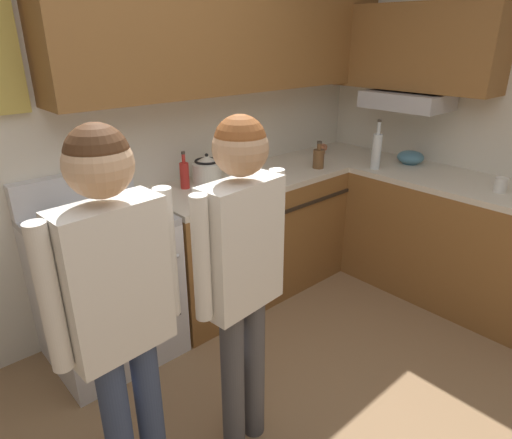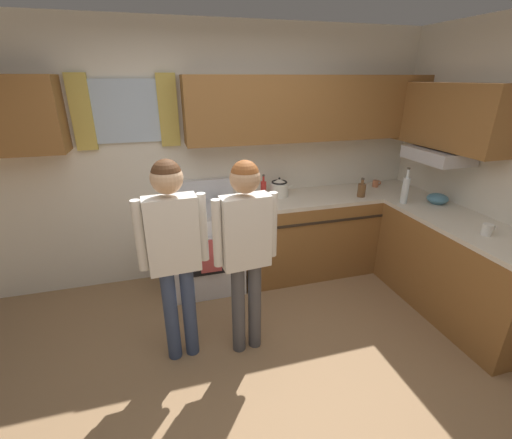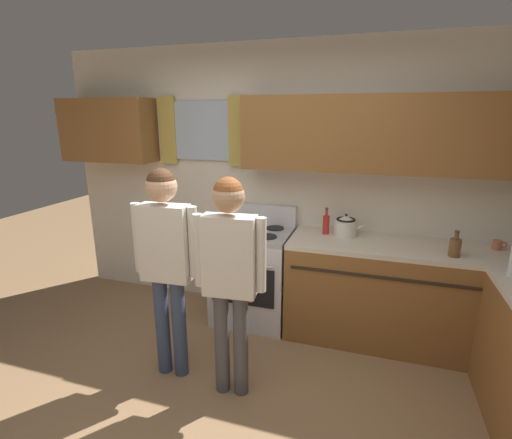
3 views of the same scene
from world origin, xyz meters
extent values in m
cube|color=silver|center=(0.00, 1.90, 1.30)|extent=(4.60, 0.10, 2.60)
cube|color=brown|center=(1.00, 1.69, 1.80)|extent=(2.60, 0.32, 0.63)
cube|color=brown|center=(2.14, 1.07, 1.75)|extent=(0.32, 1.25, 0.59)
cube|color=#B7B7BC|center=(2.08, 1.05, 1.38)|extent=(0.40, 0.60, 0.12)
cube|color=brown|center=(1.25, 1.54, 0.43)|extent=(2.11, 0.62, 0.86)
cube|color=beige|center=(1.25, 1.54, 0.88)|extent=(2.11, 0.62, 0.04)
cube|color=brown|center=(1.99, 0.46, 0.43)|extent=(0.62, 1.55, 0.86)
cube|color=beige|center=(1.99, 0.46, 0.88)|extent=(0.62, 1.55, 0.04)
cube|color=#2D2319|center=(1.25, 1.23, 0.72)|extent=(1.99, 0.01, 0.02)
cube|color=silver|center=(-0.18, 1.54, 0.43)|extent=(0.71, 0.62, 0.86)
cube|color=black|center=(-0.18, 1.23, 0.48)|extent=(0.59, 0.01, 0.36)
cylinder|color=#ADADB2|center=(-0.18, 1.20, 0.70)|extent=(0.59, 0.02, 0.02)
cube|color=#ADADB2|center=(-0.18, 1.54, 0.88)|extent=(0.71, 0.62, 0.04)
cube|color=silver|center=(-0.18, 1.81, 1.00)|extent=(0.71, 0.08, 0.20)
cylinder|color=black|center=(-0.36, 1.40, 0.91)|extent=(0.17, 0.17, 0.01)
cylinder|color=black|center=(-0.01, 1.40, 0.91)|extent=(0.17, 0.17, 0.01)
cylinder|color=black|center=(-0.36, 1.68, 0.91)|extent=(0.17, 0.17, 0.01)
cylinder|color=black|center=(-0.01, 1.68, 0.91)|extent=(0.17, 0.17, 0.01)
cube|color=#CC4C4C|center=(-0.18, 1.19, 0.52)|extent=(0.20, 0.02, 0.34)
cylinder|color=red|center=(0.48, 1.66, 0.99)|extent=(0.06, 0.06, 0.17)
cylinder|color=red|center=(0.48, 1.66, 1.10)|extent=(0.02, 0.02, 0.06)
cylinder|color=#3F382D|center=(0.48, 1.66, 1.14)|extent=(0.03, 0.03, 0.02)
cylinder|color=silver|center=(1.80, 1.08, 1.03)|extent=(0.07, 0.07, 0.26)
cylinder|color=silver|center=(1.80, 1.08, 1.21)|extent=(0.03, 0.03, 0.09)
cylinder|color=#3F382D|center=(1.80, 1.08, 1.26)|extent=(0.03, 0.03, 0.02)
cylinder|color=brown|center=(1.49, 1.38, 0.97)|extent=(0.08, 0.08, 0.14)
cylinder|color=brown|center=(1.49, 1.38, 1.06)|extent=(0.03, 0.03, 0.05)
cylinder|color=#3F382D|center=(1.49, 1.38, 1.10)|extent=(0.04, 0.04, 0.02)
cylinder|color=white|center=(1.94, 0.23, 0.95)|extent=(0.08, 0.08, 0.09)
torus|color=white|center=(1.99, 0.23, 0.95)|extent=(0.07, 0.01, 0.07)
cylinder|color=#B76642|center=(1.85, 1.65, 0.94)|extent=(0.07, 0.07, 0.08)
torus|color=#B76642|center=(1.90, 1.65, 0.94)|extent=(0.06, 0.01, 0.06)
cylinder|color=silver|center=(0.65, 1.64, 0.97)|extent=(0.20, 0.20, 0.14)
cone|color=silver|center=(0.65, 1.64, 1.06)|extent=(0.18, 0.18, 0.05)
sphere|color=black|center=(0.65, 1.64, 1.09)|extent=(0.02, 0.02, 0.02)
cone|color=silver|center=(0.78, 1.64, 1.00)|extent=(0.09, 0.04, 0.07)
torus|color=black|center=(0.65, 1.64, 1.05)|extent=(0.17, 0.17, 0.02)
cylinder|color=teal|center=(2.12, 0.98, 0.92)|extent=(0.11, 0.11, 0.03)
ellipsoid|color=teal|center=(2.12, 0.98, 0.95)|extent=(0.20, 0.20, 0.10)
cylinder|color=#38476B|center=(-0.46, 0.57, 0.39)|extent=(0.11, 0.11, 0.79)
cylinder|color=#38476B|center=(-0.60, 0.56, 0.39)|extent=(0.11, 0.11, 0.79)
cube|color=white|center=(-0.53, 0.56, 1.07)|extent=(0.37, 0.18, 0.56)
cylinder|color=white|center=(-0.31, 0.58, 1.09)|extent=(0.07, 0.07, 0.51)
cylinder|color=white|center=(-0.74, 0.55, 1.09)|extent=(0.07, 0.07, 0.51)
sphere|color=#DBAD84|center=(-0.53, 0.56, 1.48)|extent=(0.22, 0.22, 0.22)
sphere|color=#4C2D19|center=(-0.53, 0.56, 1.50)|extent=(0.20, 0.20, 0.20)
cylinder|color=#4C4C51|center=(0.06, 0.51, 0.39)|extent=(0.10, 0.10, 0.78)
cylinder|color=#4C4C51|center=(-0.08, 0.50, 0.39)|extent=(0.10, 0.10, 0.78)
cube|color=white|center=(-0.01, 0.50, 1.05)|extent=(0.37, 0.18, 0.55)
cylinder|color=white|center=(0.20, 0.52, 1.07)|extent=(0.07, 0.07, 0.51)
cylinder|color=white|center=(-0.22, 0.48, 1.07)|extent=(0.07, 0.07, 0.51)
sphere|color=tan|center=(-0.01, 0.50, 1.45)|extent=(0.21, 0.21, 0.21)
sphere|color=brown|center=(-0.01, 0.50, 1.48)|extent=(0.20, 0.20, 0.20)
camera|label=1|loc=(-1.05, -0.74, 1.85)|focal=31.35mm
camera|label=2|loc=(-0.56, -1.71, 2.09)|focal=24.25mm
camera|label=3|loc=(0.85, -1.65, 1.95)|focal=26.33mm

